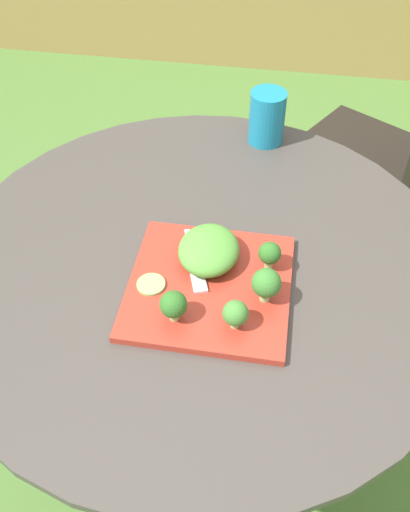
{
  "coord_description": "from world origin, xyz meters",
  "views": [
    {
      "loc": [
        0.12,
        -0.7,
        1.46
      ],
      "look_at": [
        0.01,
        -0.04,
        0.77
      ],
      "focal_mm": 39.4,
      "sensor_mm": 36.0,
      "label": 1
    }
  ],
  "objects_px": {
    "patio_chair": "(400,150)",
    "fork": "(195,266)",
    "salad_plate": "(209,286)",
    "drinking_glass": "(267,120)"
  },
  "relations": [
    {
      "from": "patio_chair",
      "to": "salad_plate",
      "type": "relative_size",
      "value": 3.27
    },
    {
      "from": "salad_plate",
      "to": "patio_chair",
      "type": "bearing_deg",
      "value": 61.0
    },
    {
      "from": "salad_plate",
      "to": "fork",
      "type": "xyz_separation_m",
      "value": [
        -0.03,
        0.03,
        0.01
      ]
    },
    {
      "from": "patio_chair",
      "to": "fork",
      "type": "relative_size",
      "value": 5.97
    },
    {
      "from": "fork",
      "to": "patio_chair",
      "type": "bearing_deg",
      "value": 58.14
    },
    {
      "from": "patio_chair",
      "to": "drinking_glass",
      "type": "bearing_deg",
      "value": -140.21
    },
    {
      "from": "salad_plate",
      "to": "drinking_glass",
      "type": "distance_m",
      "value": 0.47
    },
    {
      "from": "patio_chair",
      "to": "salad_plate",
      "type": "distance_m",
      "value": 0.91
    },
    {
      "from": "salad_plate",
      "to": "drinking_glass",
      "type": "xyz_separation_m",
      "value": [
        0.05,
        0.46,
        0.05
      ]
    },
    {
      "from": "patio_chair",
      "to": "drinking_glass",
      "type": "height_order",
      "value": "patio_chair"
    }
  ]
}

